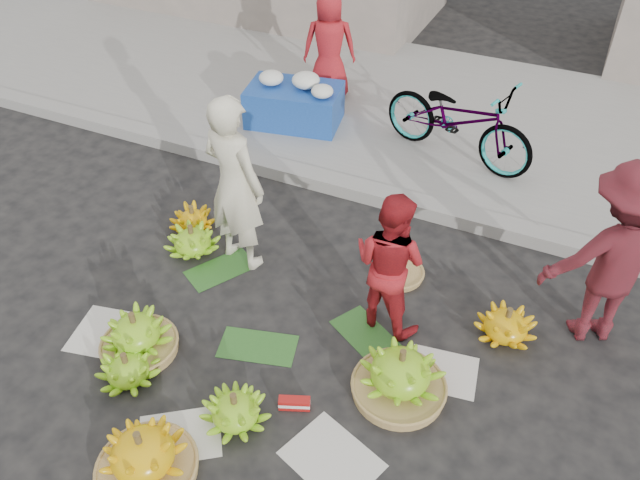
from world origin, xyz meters
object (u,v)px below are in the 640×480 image
at_px(banana_bunch_0, 137,335).
at_px(flower_table, 295,103).
at_px(banana_bunch_4, 400,375).
at_px(vendor_cream, 235,184).
at_px(bicycle, 459,119).

height_order(banana_bunch_0, flower_table, flower_table).
relative_size(banana_bunch_4, flower_table, 0.66).
bearing_deg(flower_table, banana_bunch_4, -62.97).
bearing_deg(flower_table, vendor_cream, -85.97).
xyz_separation_m(flower_table, bicycle, (2.07, 0.04, 0.22)).
height_order(banana_bunch_4, flower_table, flower_table).
xyz_separation_m(banana_bunch_0, bicycle, (1.60, 3.90, 0.43)).
xyz_separation_m(banana_bunch_4, flower_table, (-2.58, 3.35, 0.18)).
bearing_deg(vendor_cream, banana_bunch_0, 95.06).
relative_size(banana_bunch_4, vendor_cream, 0.48).
bearing_deg(bicycle, banana_bunch_4, -156.12).
height_order(banana_bunch_0, banana_bunch_4, banana_bunch_4).
height_order(vendor_cream, flower_table, vendor_cream).
bearing_deg(bicycle, banana_bunch_0, 172.95).
height_order(vendor_cream, bicycle, vendor_cream).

